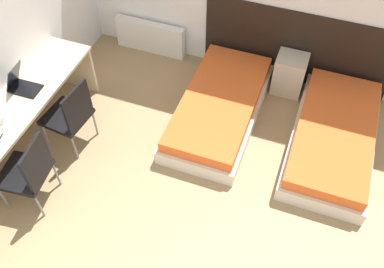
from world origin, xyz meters
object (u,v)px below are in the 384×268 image
at_px(nightstand, 289,74).
at_px(chair_near_notebook, 28,171).
at_px(chair_near_laptop, 70,114).
at_px(bed_near_door, 333,137).
at_px(laptop, 21,84).
at_px(bed_near_window, 219,107).

bearing_deg(nightstand, chair_near_notebook, -129.88).
bearing_deg(chair_near_laptop, bed_near_door, 24.98).
relative_size(bed_near_door, laptop, 5.67).
relative_size(nightstand, chair_near_laptop, 0.58).
height_order(nightstand, chair_near_laptop, chair_near_laptop).
distance_m(bed_near_window, bed_near_door, 1.39).
height_order(nightstand, laptop, laptop).
relative_size(bed_near_window, chair_near_notebook, 2.07).
relative_size(bed_near_window, chair_near_laptop, 2.07).
relative_size(bed_near_window, nightstand, 3.57).
xyz_separation_m(bed_near_window, nightstand, (0.70, 0.78, 0.10)).
relative_size(nightstand, chair_near_notebook, 0.58).
bearing_deg(chair_near_laptop, bed_near_window, 39.95).
relative_size(bed_near_window, bed_near_door, 1.00).
xyz_separation_m(bed_near_window, chair_near_notebook, (-1.45, -1.79, 0.33)).
bearing_deg(chair_near_notebook, chair_near_laptop, 83.51).
distance_m(chair_near_laptop, chair_near_notebook, 0.82).
distance_m(bed_near_door, nightstand, 1.05).
height_order(bed_near_door, chair_near_notebook, chair_near_notebook).
distance_m(nightstand, chair_near_laptop, 2.78).
distance_m(chair_near_laptop, laptop, 0.60).
xyz_separation_m(chair_near_laptop, chair_near_notebook, (-0.00, -0.82, 0.00)).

